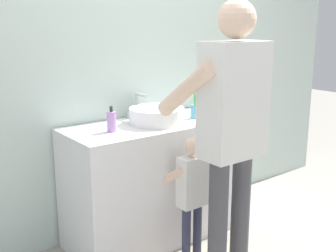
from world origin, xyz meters
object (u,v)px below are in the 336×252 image
object	(u,v)px
toothbrush_cup	(195,111)
child_toddler	(192,188)
soap_bottle	(112,121)
adult_parent	(231,118)

from	to	relation	value
toothbrush_cup	child_toddler	bearing A→B (deg)	-132.40
soap_bottle	toothbrush_cup	bearing A→B (deg)	-1.23
soap_bottle	child_toddler	distance (m)	0.67
toothbrush_cup	adult_parent	size ratio (longest dim) A/B	0.13
child_toddler	adult_parent	world-z (taller)	adult_parent
child_toddler	soap_bottle	bearing A→B (deg)	134.44
child_toddler	adult_parent	bearing A→B (deg)	-73.33
soap_bottle	adult_parent	bearing A→B (deg)	-54.87
soap_bottle	adult_parent	world-z (taller)	adult_parent
toothbrush_cup	adult_parent	bearing A→B (deg)	-112.19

